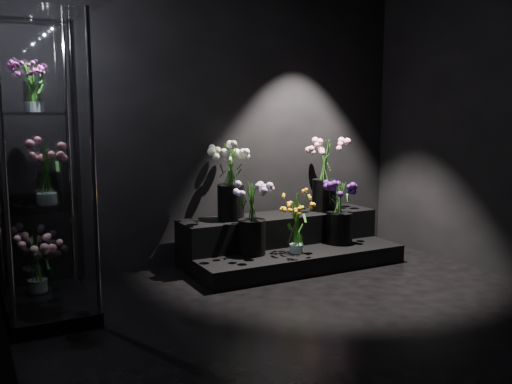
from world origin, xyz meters
TOP-DOWN VIEW (x-y plane):
  - floor at (0.00, 0.00)m, footprint 4.00×4.00m
  - wall_back at (0.00, 2.00)m, footprint 4.00×0.00m
  - wall_left at (-2.00, 0.00)m, footprint 0.00×4.00m
  - display_riser at (0.54, 1.60)m, footprint 2.01×0.89m
  - display_case at (-1.69, 1.23)m, footprint 0.58×0.96m
  - bouquet_orange_bells at (0.47, 1.29)m, footprint 0.31×0.31m
  - bouquet_lilac at (0.09, 1.44)m, footprint 0.39×0.39m
  - bouquet_purple at (1.03, 1.41)m, footprint 0.30×0.30m
  - bouquet_cream_roses at (0.01, 1.71)m, footprint 0.48×0.48m
  - bouquet_pink_roses at (1.04, 1.69)m, footprint 0.44×0.44m
  - bouquet_case_pink at (-1.68, 1.07)m, footprint 0.33×0.33m
  - bouquet_case_magenta at (-1.71, 1.38)m, footprint 0.29×0.29m
  - bouquet_case_base_pink at (-1.74, 1.45)m, footprint 0.33×0.33m

SIDE VIEW (x-z plane):
  - floor at x=0.00m, z-range 0.00..0.00m
  - display_riser at x=0.54m, z-range -0.04..0.41m
  - bouquet_case_base_pink at x=-1.74m, z-range 0.11..0.56m
  - bouquet_orange_bells at x=0.47m, z-range 0.18..0.73m
  - bouquet_purple at x=1.03m, z-range 0.19..0.80m
  - bouquet_lilac at x=0.09m, z-range 0.22..0.88m
  - bouquet_pink_roses at x=1.04m, z-range 0.50..1.21m
  - bouquet_cream_roses at x=0.01m, z-range 0.51..1.22m
  - bouquet_case_pink at x=-1.68m, z-range 0.84..1.26m
  - display_case at x=-1.69m, z-range 0.00..2.12m
  - wall_back at x=0.00m, z-range -0.60..3.40m
  - wall_left at x=-2.00m, z-range -0.60..3.40m
  - bouquet_case_magenta at x=-1.71m, z-range 1.46..1.82m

